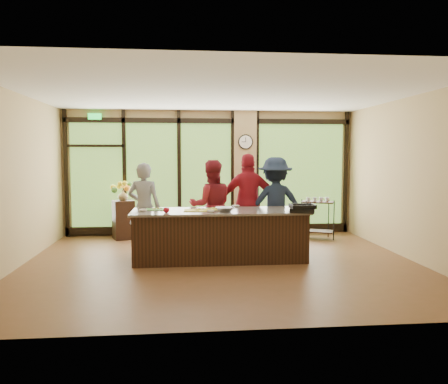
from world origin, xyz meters
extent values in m
plane|color=brown|center=(0.00, 0.00, 0.00)|extent=(7.00, 7.00, 0.00)
plane|color=silver|center=(0.00, 0.00, 3.00)|extent=(7.00, 7.00, 0.00)
plane|color=tan|center=(0.00, 3.00, 1.50)|extent=(7.00, 0.00, 7.00)
plane|color=tan|center=(-3.50, 0.00, 1.50)|extent=(0.00, 6.00, 6.00)
plane|color=tan|center=(3.50, 0.00, 1.50)|extent=(0.00, 6.00, 6.00)
cube|color=tan|center=(0.85, 2.94, 1.50)|extent=(0.55, 0.12, 3.00)
cube|color=black|center=(0.00, 2.95, 2.75)|extent=(6.90, 0.08, 0.12)
cube|color=black|center=(0.00, 2.95, 0.12)|extent=(6.90, 0.08, 0.20)
cube|color=#19D83F|center=(-2.70, 2.90, 2.83)|extent=(0.30, 0.04, 0.14)
cube|color=#2E6423|center=(-2.70, 2.97, 1.45)|extent=(1.20, 0.02, 2.50)
cube|color=#2E6423|center=(-1.40, 2.97, 1.45)|extent=(1.20, 0.02, 2.50)
cube|color=#2E6423|center=(-0.10, 2.97, 1.45)|extent=(1.20, 0.02, 2.50)
cube|color=#2E6423|center=(2.25, 2.97, 1.45)|extent=(2.10, 0.02, 2.50)
cube|color=black|center=(-3.40, 2.95, 1.50)|extent=(0.08, 0.08, 3.00)
cube|color=black|center=(-2.05, 2.95, 1.50)|extent=(0.08, 0.08, 3.00)
cube|color=black|center=(-0.75, 2.95, 1.50)|extent=(0.08, 0.08, 3.00)
cube|color=black|center=(0.55, 2.95, 1.50)|extent=(0.08, 0.08, 3.00)
cube|color=black|center=(1.15, 2.95, 1.50)|extent=(0.08, 0.08, 3.00)
cube|color=black|center=(3.40, 2.95, 1.50)|extent=(0.08, 0.08, 3.00)
cube|color=black|center=(0.00, 0.30, 0.44)|extent=(3.10, 1.00, 0.88)
cube|color=#70675D|center=(0.00, 0.30, 0.90)|extent=(3.20, 1.10, 0.04)
cylinder|color=black|center=(0.85, 2.87, 2.25)|extent=(0.36, 0.04, 0.36)
cylinder|color=white|center=(0.85, 2.85, 2.25)|extent=(0.31, 0.01, 0.31)
cube|color=black|center=(0.85, 2.85, 2.30)|extent=(0.01, 0.00, 0.11)
cube|color=black|center=(0.80, 2.85, 2.25)|extent=(0.09, 0.00, 0.01)
imported|color=gray|center=(-1.43, 1.03, 0.89)|extent=(0.73, 0.56, 1.79)
imported|color=maroon|center=(-0.11, 1.05, 0.92)|extent=(0.94, 0.75, 1.83)
imported|color=maroon|center=(0.67, 1.11, 0.98)|extent=(1.18, 0.57, 1.96)
imported|color=#172033|center=(1.20, 1.06, 0.94)|extent=(1.24, 0.73, 1.89)
cube|color=black|center=(1.43, -0.15, 0.96)|extent=(0.51, 0.45, 0.08)
imported|color=silver|center=(0.07, 0.10, 0.96)|extent=(0.40, 0.40, 0.08)
cube|color=#448530|center=(-1.17, 0.49, 0.93)|extent=(0.42, 0.33, 0.01)
cube|color=gold|center=(-0.44, 0.27, 0.93)|extent=(0.44, 0.34, 0.01)
cube|color=gold|center=(-0.06, 0.44, 0.93)|extent=(0.44, 0.37, 0.01)
imported|color=white|center=(-1.38, 0.23, 0.94)|extent=(0.17, 0.17, 0.04)
imported|color=white|center=(-0.18, 0.01, 0.94)|extent=(0.13, 0.13, 0.04)
imported|color=white|center=(0.36, 0.77, 0.94)|extent=(0.17, 0.17, 0.03)
imported|color=#B21124|center=(-0.96, 0.04, 0.96)|extent=(0.12, 0.12, 0.09)
cube|color=black|center=(-2.04, 2.53, 0.45)|extent=(0.57, 0.57, 0.89)
imported|color=#937E50|center=(-2.04, 2.53, 1.01)|extent=(0.24, 0.24, 0.25)
cube|color=black|center=(2.42, 2.08, 0.18)|extent=(0.81, 0.66, 0.03)
cube|color=black|center=(2.42, 2.08, 0.86)|extent=(0.81, 0.66, 0.03)
cylinder|color=black|center=(2.09, 1.90, 0.45)|extent=(0.02, 0.02, 0.91)
cylinder|color=black|center=(2.74, 1.90, 0.45)|extent=(0.02, 0.02, 0.91)
cylinder|color=black|center=(2.09, 2.26, 0.45)|extent=(0.02, 0.02, 0.91)
cylinder|color=black|center=(2.74, 2.26, 0.45)|extent=(0.02, 0.02, 0.91)
imported|color=silver|center=(2.19, 2.08, 0.92)|extent=(0.13, 0.13, 0.09)
imported|color=silver|center=(2.34, 2.08, 0.92)|extent=(0.13, 0.13, 0.09)
imported|color=silver|center=(2.50, 2.08, 0.92)|extent=(0.13, 0.13, 0.09)
imported|color=silver|center=(2.64, 2.08, 0.92)|extent=(0.13, 0.13, 0.09)
camera|label=1|loc=(-0.69, -7.62, 1.92)|focal=35.00mm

